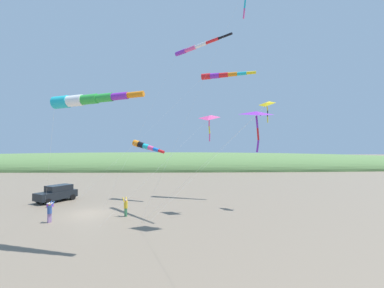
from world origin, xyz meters
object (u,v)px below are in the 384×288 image
object	(u,v)px
cooler_box	(50,205)
kite_windsock_purple_drifting	(145,146)
kite_delta_orange_high_right	(266,104)
kite_windsock_yellow_midlevel	(85,100)
kite_delta_long_streamer_right	(209,118)
kite_windsock_long_streamer_left	(193,48)
person_adult_flyer	(126,206)
kite_windsock_red_high_left	(221,75)
kite_delta_black_fish_shape	(256,115)
parked_car	(57,193)
person_child_green_jacket	(50,211)

from	to	relation	value
cooler_box	kite_windsock_purple_drifting	xyz separation A→B (m)	(-3.85, 9.15, 6.23)
kite_delta_orange_high_right	kite_windsock_yellow_midlevel	bearing A→B (deg)	-57.48
kite_delta_long_streamer_right	kite_windsock_long_streamer_left	world-z (taller)	kite_windsock_long_streamer_left
cooler_box	person_adult_flyer	size ratio (longest dim) A/B	0.37
kite_windsock_red_high_left	kite_delta_long_streamer_right	xyz separation A→B (m)	(7.93, -2.27, -6.66)
kite_delta_orange_high_right	kite_windsock_yellow_midlevel	size ratio (longest dim) A/B	0.94
kite_delta_black_fish_shape	kite_delta_orange_high_right	world-z (taller)	kite_delta_orange_high_right
kite_windsock_red_high_left	kite_windsock_long_streamer_left	bearing A→B (deg)	-28.06
person_adult_flyer	kite_windsock_red_high_left	xyz separation A→B (m)	(-9.27, 9.92, 14.80)
kite_delta_orange_high_right	kite_delta_long_streamer_right	bearing A→B (deg)	-76.52
cooler_box	kite_delta_orange_high_right	world-z (taller)	kite_delta_orange_high_right
kite_windsock_purple_drifting	kite_windsock_red_high_left	xyz separation A→B (m)	(-1.64, 9.57, 9.28)
kite_delta_black_fish_shape	parked_car	bearing A→B (deg)	-136.08
person_adult_flyer	kite_delta_long_streamer_right	bearing A→B (deg)	99.88
person_adult_flyer	kite_windsock_long_streamer_left	distance (m)	16.72
kite_delta_black_fish_shape	cooler_box	bearing A→B (deg)	-132.66
parked_car	cooler_box	distance (m)	3.04
parked_car	cooler_box	world-z (taller)	parked_car
parked_car	person_child_green_jacket	size ratio (longest dim) A/B	2.70
parked_car	person_adult_flyer	size ratio (longest dim) A/B	2.74
kite_windsock_long_streamer_left	kite_delta_orange_high_right	bearing A→B (deg)	94.35
person_adult_flyer	kite_windsock_yellow_midlevel	distance (m)	10.59
parked_car	kite_windsock_yellow_midlevel	world-z (taller)	kite_windsock_yellow_midlevel
person_child_green_jacket	kite_delta_long_streamer_right	bearing A→B (deg)	102.80
kite_windsock_red_high_left	kite_delta_orange_high_right	size ratio (longest dim) A/B	1.75
parked_car	kite_delta_orange_high_right	distance (m)	25.62
kite_windsock_purple_drifting	kite_windsock_long_streamer_left	distance (m)	12.67
cooler_box	kite_windsock_purple_drifting	bearing A→B (deg)	112.80
kite_windsock_red_high_left	person_adult_flyer	bearing A→B (deg)	-46.96
kite_windsock_long_streamer_left	kite_delta_long_streamer_right	bearing A→B (deg)	59.12
cooler_box	kite_windsock_yellow_midlevel	size ratio (longest dim) A/B	0.05
kite_windsock_yellow_midlevel	person_child_green_jacket	bearing A→B (deg)	-135.39
person_adult_flyer	kite_delta_long_streamer_right	distance (m)	11.25
person_adult_flyer	kite_delta_black_fish_shape	bearing A→B (deg)	34.77
kite_delta_long_streamer_right	kite_windsock_yellow_midlevel	distance (m)	11.72
person_adult_flyer	kite_delta_black_fish_shape	xyz separation A→B (m)	(12.02, 8.34, 6.48)
kite_delta_long_streamer_right	kite_delta_orange_high_right	distance (m)	6.50
person_adult_flyer	kite_delta_black_fish_shape	size ratio (longest dim) A/B	0.17
kite_delta_black_fish_shape	kite_delta_long_streamer_right	size ratio (longest dim) A/B	0.98
cooler_box	kite_windsock_yellow_midlevel	distance (m)	15.78
cooler_box	kite_windsock_purple_drifting	size ratio (longest dim) A/B	0.06
person_adult_flyer	kite_delta_black_fish_shape	world-z (taller)	kite_delta_black_fish_shape
parked_car	kite_delta_black_fish_shape	xyz separation A→B (m)	(18.64, 17.95, 6.45)
cooler_box	kite_delta_black_fish_shape	bearing A→B (deg)	47.34
parked_car	kite_windsock_purple_drifting	world-z (taller)	kite_windsock_purple_drifting
kite_delta_long_streamer_right	kite_windsock_long_streamer_left	size ratio (longest dim) A/B	0.59
person_child_green_jacket	kite_windsock_yellow_midlevel	world-z (taller)	kite_windsock_yellow_midlevel
kite_windsock_purple_drifting	kite_delta_orange_high_right	size ratio (longest dim) A/B	0.93
person_child_green_jacket	kite_windsock_purple_drifting	bearing A→B (deg)	146.71
kite_windsock_purple_drifting	kite_delta_black_fish_shape	world-z (taller)	kite_delta_black_fish_shape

